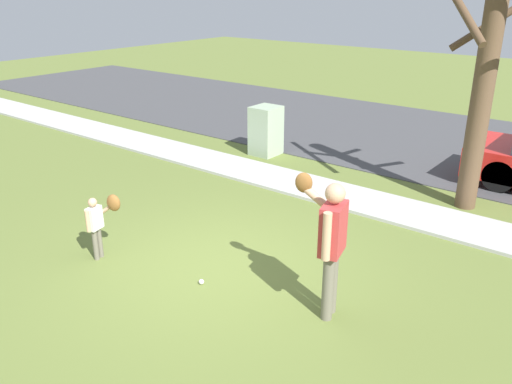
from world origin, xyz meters
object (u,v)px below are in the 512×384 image
(utility_cabinet, at_px, (266,131))
(person_adult, at_px, (330,236))
(baseball, at_px, (201,282))
(street_tree_near, at_px, (484,81))
(person_child, at_px, (100,218))

(utility_cabinet, bearing_deg, person_adult, -46.39)
(person_adult, bearing_deg, baseball, 1.27)
(baseball, xyz_separation_m, street_tree_near, (1.99, 5.05, 2.31))
(person_child, bearing_deg, person_adult, -0.39)
(person_child, distance_m, baseball, 1.84)
(person_child, height_order, utility_cabinet, utility_cabinet)
(utility_cabinet, bearing_deg, baseball, -61.31)
(person_adult, relative_size, street_tree_near, 0.40)
(person_adult, height_order, street_tree_near, street_tree_near)
(person_child, xyz_separation_m, baseball, (1.69, 0.36, -0.63))
(baseball, bearing_deg, utility_cabinet, 118.69)
(person_adult, xyz_separation_m, baseball, (-1.72, -0.47, -1.05))
(person_child, relative_size, street_tree_near, 0.24)
(person_child, relative_size, utility_cabinet, 0.87)
(person_adult, relative_size, baseball, 23.94)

